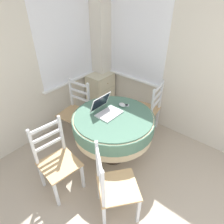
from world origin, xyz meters
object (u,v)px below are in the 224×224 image
round_dining_table (113,124)px  dining_chair_left_flank (57,161)px  computer_mouse (122,105)px  laptop (106,110)px  dining_chair_camera_near (114,186)px  cell_phone (125,105)px  dining_chair_near_back_window (76,111)px  dining_chair_near_right_window (147,110)px  corner_cabinet (101,92)px

round_dining_table → dining_chair_left_flank: 0.87m
dining_chair_left_flank → computer_mouse: bearing=-8.6°
round_dining_table → computer_mouse: computer_mouse is taller
laptop → dining_chair_camera_near: bearing=-134.3°
computer_mouse → dining_chair_left_flank: (-1.09, 0.16, -0.35)m
laptop → cell_phone: (0.31, -0.09, -0.05)m
computer_mouse → cell_phone: 0.05m
round_dining_table → dining_chair_near_back_window: (0.05, 0.86, -0.18)m
laptop → dining_chair_near_right_window: size_ratio=0.36×
dining_chair_near_back_window → dining_chair_camera_near: (-0.71, -1.40, 0.00)m
dining_chair_near_right_window → cell_phone: bearing=171.9°
dining_chair_near_right_window → dining_chair_camera_near: (-1.52, -0.51, 0.00)m
round_dining_table → corner_cabinet: corner_cabinet is taller
round_dining_table → dining_chair_camera_near: dining_chair_camera_near is taller
dining_chair_left_flank → laptop: bearing=-6.3°
dining_chair_near_back_window → corner_cabinet: size_ratio=1.24×
cell_phone → dining_chair_camera_near: bearing=-148.9°
laptop → cell_phone: laptop is taller
laptop → dining_chair_near_right_window: laptop is taller
dining_chair_near_back_window → corner_cabinet: dining_chair_near_back_window is taller
cell_phone → dining_chair_near_right_window: 0.64m
laptop → computer_mouse: (0.27, -0.07, -0.02)m
dining_chair_camera_near → corner_cabinet: 2.25m
dining_chair_near_back_window → dining_chair_near_right_window: (0.81, -0.90, 0.00)m
dining_chair_camera_near → round_dining_table: bearing=39.5°
laptop → computer_mouse: laptop is taller
dining_chair_camera_near → corner_cabinet: bearing=46.0°
cell_phone → dining_chair_camera_near: size_ratio=0.14×
round_dining_table → dining_chair_left_flank: (-0.83, 0.22, -0.18)m
round_dining_table → dining_chair_near_right_window: size_ratio=1.17×
laptop → dining_chair_camera_near: 1.01m
cell_phone → dining_chair_camera_near: 1.18m
laptop → round_dining_table: bearing=-87.2°
round_dining_table → dining_chair_near_right_window: 0.88m
round_dining_table → corner_cabinet: (0.90, 1.07, -0.24)m
dining_chair_near_back_window → dining_chair_near_right_window: bearing=-47.9°
dining_chair_near_right_window → dining_chair_left_flank: bearing=171.3°
round_dining_table → dining_chair_near_back_window: size_ratio=1.17×
dining_chair_near_right_window → dining_chair_camera_near: 1.60m
dining_chair_near_right_window → corner_cabinet: bearing=87.7°
computer_mouse → dining_chair_camera_near: bearing=-147.0°
round_dining_table → laptop: size_ratio=3.28×
cell_phone → dining_chair_camera_near: (-0.97, -0.59, -0.33)m
cell_phone → dining_chair_near_right_window: dining_chair_near_right_window is taller
dining_chair_near_back_window → corner_cabinet: bearing=14.1°
laptop → dining_chair_left_flank: laptop is taller
laptop → dining_chair_left_flank: 0.91m
corner_cabinet → dining_chair_left_flank: bearing=-153.7°
dining_chair_near_right_window → corner_cabinet: 1.12m
dining_chair_near_back_window → dining_chair_camera_near: bearing=-116.8°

